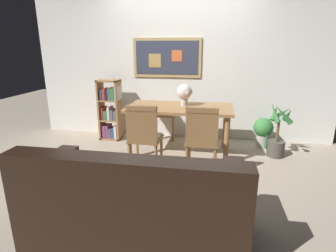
{
  "coord_description": "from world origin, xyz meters",
  "views": [
    {
      "loc": [
        0.59,
        -3.51,
        1.58
      ],
      "look_at": [
        0.05,
        -0.38,
        0.65
      ],
      "focal_mm": 28.89,
      "sensor_mm": 36.0,
      "label": 1
    }
  ],
  "objects_px": {
    "dining_chair_far_left": "(166,108)",
    "potted_palm": "(277,136)",
    "flower_vase": "(184,93)",
    "bookshelf": "(110,111)",
    "dining_chair_near_left": "(144,133)",
    "dining_table": "(180,113)",
    "leather_couch": "(135,205)",
    "potted_ivy": "(263,130)",
    "dining_chair_near_right": "(202,136)"
  },
  "relations": [
    {
      "from": "dining_chair_far_left",
      "to": "potted_palm",
      "type": "xyz_separation_m",
      "value": [
        1.79,
        -0.64,
        -0.22
      ]
    },
    {
      "from": "leather_couch",
      "to": "potted_ivy",
      "type": "xyz_separation_m",
      "value": [
        1.43,
        2.49,
        -0.04
      ]
    },
    {
      "from": "dining_chair_near_right",
      "to": "dining_chair_near_left",
      "type": "relative_size",
      "value": 1.0
    },
    {
      "from": "dining_chair_far_left",
      "to": "potted_palm",
      "type": "distance_m",
      "value": 1.92
    },
    {
      "from": "dining_chair_near_left",
      "to": "potted_ivy",
      "type": "bearing_deg",
      "value": 37.34
    },
    {
      "from": "dining_chair_near_right",
      "to": "flower_vase",
      "type": "relative_size",
      "value": 2.82
    },
    {
      "from": "dining_chair_far_left",
      "to": "leather_couch",
      "type": "bearing_deg",
      "value": -85.13
    },
    {
      "from": "potted_palm",
      "to": "dining_chair_near_right",
      "type": "bearing_deg",
      "value": -141.86
    },
    {
      "from": "dining_chair_near_left",
      "to": "flower_vase",
      "type": "distance_m",
      "value": 1.0
    },
    {
      "from": "potted_palm",
      "to": "dining_table",
      "type": "bearing_deg",
      "value": -175.43
    },
    {
      "from": "dining_chair_near_right",
      "to": "leather_couch",
      "type": "height_order",
      "value": "dining_chair_near_right"
    },
    {
      "from": "bookshelf",
      "to": "potted_palm",
      "type": "relative_size",
      "value": 1.26
    },
    {
      "from": "dining_chair_far_left",
      "to": "potted_palm",
      "type": "relative_size",
      "value": 1.09
    },
    {
      "from": "bookshelf",
      "to": "leather_couch",
      "type": "bearing_deg",
      "value": -64.65
    },
    {
      "from": "leather_couch",
      "to": "potted_ivy",
      "type": "bearing_deg",
      "value": 60.21
    },
    {
      "from": "dining_chair_near_left",
      "to": "potted_palm",
      "type": "relative_size",
      "value": 1.09
    },
    {
      "from": "dining_table",
      "to": "dining_chair_far_left",
      "type": "relative_size",
      "value": 1.69
    },
    {
      "from": "potted_ivy",
      "to": "potted_palm",
      "type": "distance_m",
      "value": 0.43
    },
    {
      "from": "leather_couch",
      "to": "bookshelf",
      "type": "relative_size",
      "value": 1.72
    },
    {
      "from": "dining_chair_far_left",
      "to": "dining_chair_near_right",
      "type": "relative_size",
      "value": 1.0
    },
    {
      "from": "leather_couch",
      "to": "potted_ivy",
      "type": "relative_size",
      "value": 3.64
    },
    {
      "from": "dining_table",
      "to": "dining_chair_near_right",
      "type": "relative_size",
      "value": 1.69
    },
    {
      "from": "leather_couch",
      "to": "potted_palm",
      "type": "relative_size",
      "value": 2.16
    },
    {
      "from": "dining_table",
      "to": "leather_couch",
      "type": "relative_size",
      "value": 0.86
    },
    {
      "from": "dining_chair_near_left",
      "to": "bookshelf",
      "type": "height_order",
      "value": "bookshelf"
    },
    {
      "from": "dining_chair_far_left",
      "to": "dining_chair_near_left",
      "type": "xyz_separation_m",
      "value": [
        -0.0,
        -1.51,
        0.0
      ]
    },
    {
      "from": "dining_table",
      "to": "potted_palm",
      "type": "bearing_deg",
      "value": 4.57
    },
    {
      "from": "dining_chair_near_left",
      "to": "bookshelf",
      "type": "relative_size",
      "value": 0.87
    },
    {
      "from": "dining_chair_far_left",
      "to": "flower_vase",
      "type": "xyz_separation_m",
      "value": [
        0.41,
        -0.69,
        0.39
      ]
    },
    {
      "from": "bookshelf",
      "to": "potted_ivy",
      "type": "xyz_separation_m",
      "value": [
        2.59,
        0.04,
        -0.23
      ]
    },
    {
      "from": "leather_couch",
      "to": "potted_palm",
      "type": "xyz_separation_m",
      "value": [
        1.56,
        2.09,
        0.01
      ]
    },
    {
      "from": "dining_chair_near_right",
      "to": "dining_table",
      "type": "bearing_deg",
      "value": 117.01
    },
    {
      "from": "bookshelf",
      "to": "dining_table",
      "type": "bearing_deg",
      "value": -20.64
    },
    {
      "from": "bookshelf",
      "to": "potted_ivy",
      "type": "distance_m",
      "value": 2.6
    },
    {
      "from": "dining_chair_far_left",
      "to": "dining_chair_near_left",
      "type": "bearing_deg",
      "value": -90.09
    },
    {
      "from": "leather_couch",
      "to": "potted_palm",
      "type": "bearing_deg",
      "value": 53.2
    },
    {
      "from": "dining_chair_far_left",
      "to": "flower_vase",
      "type": "bearing_deg",
      "value": -59.22
    },
    {
      "from": "flower_vase",
      "to": "dining_chair_far_left",
      "type": "bearing_deg",
      "value": 120.78
    },
    {
      "from": "bookshelf",
      "to": "flower_vase",
      "type": "height_order",
      "value": "flower_vase"
    },
    {
      "from": "dining_table",
      "to": "leather_couch",
      "type": "height_order",
      "value": "leather_couch"
    },
    {
      "from": "potted_palm",
      "to": "dining_chair_near_left",
      "type": "bearing_deg",
      "value": -154.36
    },
    {
      "from": "potted_ivy",
      "to": "flower_vase",
      "type": "distance_m",
      "value": 1.48
    },
    {
      "from": "potted_ivy",
      "to": "flower_vase",
      "type": "relative_size",
      "value": 1.53
    },
    {
      "from": "dining_table",
      "to": "dining_chair_far_left",
      "type": "xyz_separation_m",
      "value": [
        -0.35,
        0.76,
        -0.1
      ]
    },
    {
      "from": "dining_chair_near_left",
      "to": "potted_ivy",
      "type": "height_order",
      "value": "dining_chair_near_left"
    },
    {
      "from": "dining_chair_far_left",
      "to": "potted_ivy",
      "type": "bearing_deg",
      "value": -8.15
    },
    {
      "from": "dining_chair_near_left",
      "to": "flower_vase",
      "type": "relative_size",
      "value": 2.82
    },
    {
      "from": "dining_table",
      "to": "dining_chair_near_left",
      "type": "distance_m",
      "value": 0.83
    },
    {
      "from": "dining_chair_near_right",
      "to": "potted_palm",
      "type": "relative_size",
      "value": 1.09
    },
    {
      "from": "dining_table",
      "to": "leather_couch",
      "type": "xyz_separation_m",
      "value": [
        -0.12,
        -1.97,
        -0.33
      ]
    }
  ]
}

